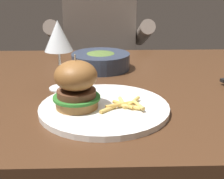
{
  "coord_description": "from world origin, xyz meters",
  "views": [
    {
      "loc": [
        -0.04,
        -0.92,
        1.05
      ],
      "look_at": [
        -0.02,
        -0.18,
        0.78
      ],
      "focal_mm": 50.0,
      "sensor_mm": 36.0,
      "label": 1
    }
  ],
  "objects_px": {
    "burger_sandwich": "(76,85)",
    "diner_person": "(100,71)",
    "soup_bowl": "(101,60)",
    "main_plate": "(104,108)",
    "wine_glass": "(58,38)"
  },
  "relations": [
    {
      "from": "main_plate",
      "to": "soup_bowl",
      "type": "xyz_separation_m",
      "value": [
        -0.01,
        0.37,
        0.02
      ]
    },
    {
      "from": "diner_person",
      "to": "burger_sandwich",
      "type": "bearing_deg",
      "value": -92.97
    },
    {
      "from": "burger_sandwich",
      "to": "soup_bowl",
      "type": "relative_size",
      "value": 0.63
    },
    {
      "from": "wine_glass",
      "to": "burger_sandwich",
      "type": "bearing_deg",
      "value": -70.79
    },
    {
      "from": "diner_person",
      "to": "soup_bowl",
      "type": "bearing_deg",
      "value": -89.42
    },
    {
      "from": "burger_sandwich",
      "to": "soup_bowl",
      "type": "xyz_separation_m",
      "value": [
        0.06,
        0.38,
        -0.04
      ]
    },
    {
      "from": "main_plate",
      "to": "soup_bowl",
      "type": "relative_size",
      "value": 1.54
    },
    {
      "from": "soup_bowl",
      "to": "main_plate",
      "type": "bearing_deg",
      "value": -88.47
    },
    {
      "from": "burger_sandwich",
      "to": "diner_person",
      "type": "distance_m",
      "value": 0.99
    },
    {
      "from": "soup_bowl",
      "to": "wine_glass",
      "type": "bearing_deg",
      "value": -118.89
    },
    {
      "from": "main_plate",
      "to": "wine_glass",
      "type": "relative_size",
      "value": 1.6
    },
    {
      "from": "wine_glass",
      "to": "main_plate",
      "type": "bearing_deg",
      "value": -52.43
    },
    {
      "from": "soup_bowl",
      "to": "diner_person",
      "type": "relative_size",
      "value": 0.18
    },
    {
      "from": "main_plate",
      "to": "wine_glass",
      "type": "bearing_deg",
      "value": 127.57
    },
    {
      "from": "main_plate",
      "to": "diner_person",
      "type": "relative_size",
      "value": 0.27
    }
  ]
}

